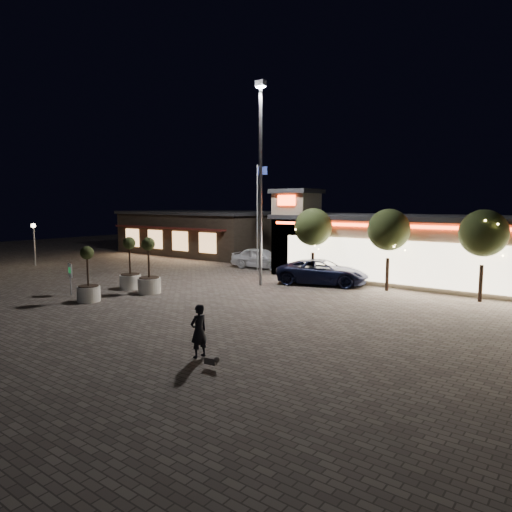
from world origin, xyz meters
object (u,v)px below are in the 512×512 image
Objects in this scene: white_sedan at (261,258)px; valet_sign at (70,273)px; planter_left at (130,273)px; pickup_truck at (322,272)px; pedestrian at (199,331)px; planter_mid at (88,284)px.

valet_sign reaches higher than white_sedan.
planter_left reaches higher than valet_sign.
white_sedan is 11.71m from planter_left.
planter_left is 3.41m from valet_sign.
valet_sign reaches higher than pickup_truck.
valet_sign is (-1.05, -3.23, 0.29)m from planter_left.
white_sedan is 21.02m from pedestrian.
valet_sign is at bearing -107.96° from planter_left.
planter_left reaches higher than white_sedan.
pickup_truck is 11.84m from planter_left.
valet_sign is at bearing 171.58° from planter_mid.
pedestrian is 13.34m from valet_sign.
pedestrian is 11.09m from planter_mid.
pedestrian reaches higher than white_sedan.
white_sedan is (-7.34, 3.36, 0.03)m from pickup_truck.
pickup_truck is 1.19× the size of white_sedan.
planter_mid is at bearing -71.68° from planter_left.
valet_sign is (-2.23, 0.33, 0.36)m from planter_mid.
pickup_truck is 1.82× the size of planter_left.
planter_left is at bearing 72.04° from valet_sign.
planter_mid is at bearing -97.35° from pedestrian.
pedestrian is 13.51m from planter_left.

